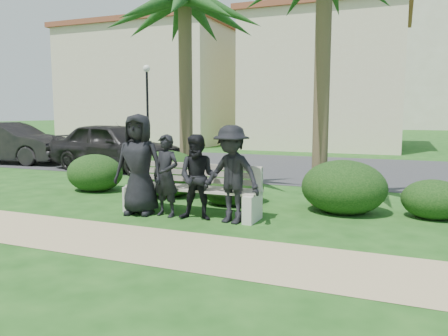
{
  "coord_description": "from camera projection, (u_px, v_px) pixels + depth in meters",
  "views": [
    {
      "loc": [
        3.0,
        -7.14,
        1.92
      ],
      "look_at": [
        -0.32,
        1.0,
        0.8
      ],
      "focal_mm": 35.0,
      "sensor_mm": 36.0,
      "label": 1
    }
  ],
  "objects": [
    {
      "name": "car_a",
      "position": [
        115.0,
        146.0,
        14.57
      ],
      "size": [
        4.91,
        2.47,
        1.6
      ],
      "primitive_type": "imported",
      "rotation": [
        0.0,
        0.0,
        1.44
      ],
      "color": "black",
      "rests_on": "ground"
    },
    {
      "name": "stucco_bldg_right",
      "position": [
        328.0,
        81.0,
        24.36
      ],
      "size": [
        8.4,
        8.4,
        7.3
      ],
      "color": "beige",
      "rests_on": "ground"
    },
    {
      "name": "footpath",
      "position": [
        171.0,
        247.0,
        6.27
      ],
      "size": [
        30.0,
        1.6,
        0.01
      ],
      "primitive_type": "cube",
      "color": "tan",
      "rests_on": "ground"
    },
    {
      "name": "hedge_a",
      "position": [
        95.0,
        172.0,
        10.77
      ],
      "size": [
        1.43,
        1.18,
        0.93
      ],
      "primitive_type": "ellipsoid",
      "color": "black",
      "rests_on": "ground"
    },
    {
      "name": "ground",
      "position": [
        220.0,
        219.0,
        7.92
      ],
      "size": [
        160.0,
        160.0,
        0.0
      ],
      "primitive_type": "plane",
      "color": "#184714",
      "rests_on": "ground"
    },
    {
      "name": "stucco_bldg_left",
      "position": [
        157.0,
        86.0,
        28.49
      ],
      "size": [
        10.4,
        8.4,
        7.3
      ],
      "color": "beige",
      "rests_on": "ground"
    },
    {
      "name": "hedge_c",
      "position": [
        228.0,
        186.0,
        9.13
      ],
      "size": [
        1.21,
        1.0,
        0.79
      ],
      "primitive_type": "ellipsoid",
      "color": "black",
      "rests_on": "ground"
    },
    {
      "name": "hedge_f",
      "position": [
        434.0,
        198.0,
        7.94
      ],
      "size": [
        1.13,
        0.93,
        0.74
      ],
      "primitive_type": "ellipsoid",
      "color": "black",
      "rests_on": "ground"
    },
    {
      "name": "man_c",
      "position": [
        198.0,
        177.0,
        7.79
      ],
      "size": [
        0.84,
        0.71,
        1.54
      ],
      "primitive_type": "imported",
      "rotation": [
        0.0,
        0.0,
        0.18
      ],
      "color": "black",
      "rests_on": "ground"
    },
    {
      "name": "man_b",
      "position": [
        166.0,
        176.0,
        8.06
      ],
      "size": [
        0.61,
        0.46,
        1.52
      ],
      "primitive_type": "imported",
      "rotation": [
        0.0,
        0.0,
        -0.18
      ],
      "color": "black",
      "rests_on": "ground"
    },
    {
      "name": "asphalt_street",
      "position": [
        308.0,
        168.0,
        15.27
      ],
      "size": [
        160.0,
        8.0,
        0.01
      ],
      "primitive_type": "cube",
      "color": "#2D2D30",
      "rests_on": "ground"
    },
    {
      "name": "street_lamp",
      "position": [
        147.0,
        92.0,
        21.95
      ],
      "size": [
        0.36,
        0.36,
        4.29
      ],
      "color": "black",
      "rests_on": "ground"
    },
    {
      "name": "hedge_b",
      "position": [
        168.0,
        172.0,
        10.13
      ],
      "size": [
        1.66,
        1.37,
        1.08
      ],
      "primitive_type": "ellipsoid",
      "color": "black",
      "rests_on": "ground"
    },
    {
      "name": "park_bench",
      "position": [
        191.0,
        193.0,
        8.23
      ],
      "size": [
        2.66,
        0.66,
        0.93
      ],
      "rotation": [
        0.0,
        0.0,
        -0.02
      ],
      "color": "#A89F8D",
      "rests_on": "ground"
    },
    {
      "name": "hedge_d",
      "position": [
        239.0,
        185.0,
        9.44
      ],
      "size": [
        1.11,
        0.91,
        0.72
      ],
      "primitive_type": "ellipsoid",
      "color": "black",
      "rests_on": "ground"
    },
    {
      "name": "hedge_e",
      "position": [
        344.0,
        186.0,
        8.38
      ],
      "size": [
        1.62,
        1.34,
        1.06
      ],
      "primitive_type": "ellipsoid",
      "color": "black",
      "rests_on": "ground"
    },
    {
      "name": "man_a",
      "position": [
        139.0,
        164.0,
        8.21
      ],
      "size": [
        1.02,
        0.75,
        1.9
      ],
      "primitive_type": "imported",
      "rotation": [
        0.0,
        0.0,
        0.17
      ],
      "color": "black",
      "rests_on": "ground"
    },
    {
      "name": "palm_left",
      "position": [
        185.0,
        0.0,
        10.15
      ],
      "size": [
        3.0,
        3.0,
        5.49
      ],
      "color": "brown",
      "rests_on": "ground"
    },
    {
      "name": "man_d",
      "position": [
        231.0,
        175.0,
        7.56
      ],
      "size": [
        1.2,
        0.82,
        1.71
      ],
      "primitive_type": "imported",
      "rotation": [
        0.0,
        0.0,
        -0.18
      ],
      "color": "black",
      "rests_on": "ground"
    },
    {
      "name": "car_b",
      "position": [
        10.0,
        143.0,
        16.63
      ],
      "size": [
        4.85,
        2.24,
        1.54
      ],
      "primitive_type": "imported",
      "rotation": [
        0.0,
        0.0,
        1.7
      ],
      "color": "black",
      "rests_on": "ground"
    }
  ]
}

